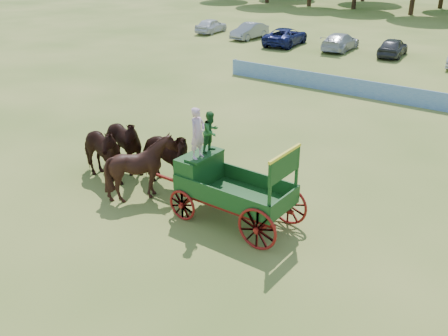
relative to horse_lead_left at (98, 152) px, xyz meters
The scene contains 7 objects.
ground 8.25m from the horse_lead_left, ahead, with size 160.00×160.00×0.00m, color #A99E4C.
horse_lead_left is the anchor object (origin of this frame).
horse_lead_right 1.10m from the horse_lead_left, 90.00° to the left, with size 1.30×2.84×2.40m, color black.
horse_wheel_left 2.40m from the horse_lead_left, ahead, with size 1.94×2.18×2.41m, color black.
horse_wheel_right 2.64m from the horse_lead_left, 24.62° to the left, with size 1.30×2.84×2.40m, color black.
farm_dray 5.41m from the horse_lead_left, ahead, with size 6.00×2.00×3.86m.
sponsor_banner 18.64m from the horse_lead_left, 67.53° to the left, with size 26.00×0.08×1.05m, color #1F5FA9.
Camera 1 is at (6.39, -10.63, 8.67)m, focal length 40.00 mm.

